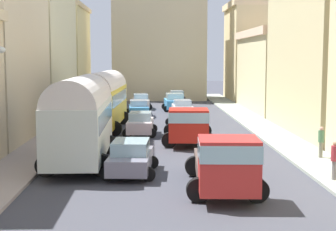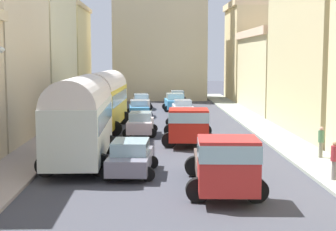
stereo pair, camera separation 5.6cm
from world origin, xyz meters
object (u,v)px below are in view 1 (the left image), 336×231
at_px(car_6, 138,108).
at_px(pedestrian_1, 335,159).
at_px(cargo_truck_0, 225,163).
at_px(cargo_truck_1, 188,125).
at_px(car_4, 131,157).
at_px(car_1, 182,109).
at_px(car_3, 177,97).
at_px(parked_bus_0, 80,116).
at_px(car_5, 140,124).
at_px(pedestrian_2, 321,141).
at_px(parked_bus_1, 104,97).
at_px(car_0, 182,118).
at_px(car_2, 175,102).
at_px(car_7, 141,101).

bearing_deg(car_6, pedestrian_1, -70.29).
xyz_separation_m(cargo_truck_0, pedestrian_1, (4.82, 1.59, -0.20)).
relative_size(cargo_truck_1, car_4, 1.64).
height_order(car_1, car_3, car_1).
xyz_separation_m(parked_bus_0, car_5, (2.71, 9.25, -1.59)).
xyz_separation_m(cargo_truck_0, pedestrian_2, (5.82, 6.33, -0.23)).
bearing_deg(pedestrian_1, cargo_truck_1, 119.44).
bearing_deg(car_1, parked_bus_1, -131.25).
height_order(parked_bus_1, car_1, parked_bus_1).
relative_size(cargo_truck_0, car_0, 1.77).
bearing_deg(car_0, car_6, 114.51).
bearing_deg(pedestrian_1, parked_bus_1, 124.29).
xyz_separation_m(cargo_truck_0, car_3, (-0.01, 37.82, -0.47)).
bearing_deg(pedestrian_2, car_3, 100.48).
bearing_deg(parked_bus_0, cargo_truck_1, 43.69).
height_order(parked_bus_0, car_0, parked_bus_0).
height_order(car_2, pedestrian_1, pedestrian_1).
bearing_deg(car_3, car_1, -90.69).
bearing_deg(car_4, car_0, 77.99).
relative_size(parked_bus_0, car_4, 2.11).
distance_m(car_5, pedestrian_1, 15.88).
relative_size(car_0, car_7, 0.94).
bearing_deg(pedestrian_2, parked_bus_0, -177.54).
height_order(cargo_truck_0, car_3, cargo_truck_0).
distance_m(parked_bus_0, car_2, 25.81).
distance_m(car_2, pedestrian_2, 25.41).
height_order(parked_bus_1, pedestrian_2, parked_bus_1).
relative_size(cargo_truck_1, car_0, 1.74).
bearing_deg(parked_bus_0, car_7, 85.04).
relative_size(car_0, car_2, 0.94).
bearing_deg(parked_bus_1, parked_bus_0, -90.11).
height_order(cargo_truck_1, car_7, cargo_truck_1).
distance_m(cargo_truck_1, car_7, 22.02).
height_order(cargo_truck_1, car_5, cargo_truck_1).
relative_size(parked_bus_1, car_0, 2.53).
distance_m(parked_bus_1, car_1, 9.37).
bearing_deg(car_6, car_5, -87.85).
height_order(car_0, car_1, car_1).
height_order(car_4, pedestrian_2, pedestrian_2).
height_order(car_1, car_6, car_1).
relative_size(car_0, pedestrian_2, 2.25).
height_order(parked_bus_0, car_6, parked_bus_0).
xyz_separation_m(car_3, car_7, (-3.91, -4.83, -0.00)).
bearing_deg(car_5, car_4, -90.86).
xyz_separation_m(parked_bus_1, cargo_truck_1, (5.64, -6.61, -1.14)).
relative_size(parked_bus_1, car_7, 2.38).
height_order(car_7, pedestrian_2, pedestrian_2).
bearing_deg(car_2, car_0, -89.81).
bearing_deg(pedestrian_2, car_6, 116.29).
bearing_deg(cargo_truck_1, car_6, 102.70).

